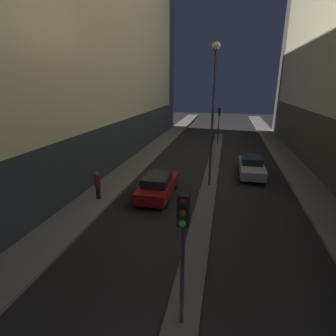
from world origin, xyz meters
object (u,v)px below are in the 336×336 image
at_px(traffic_light_mid, 219,118).
at_px(car_left_lane, 158,186).
at_px(car_right_lane, 251,166).
at_px(pedestrian_on_left_sidewalk, 98,184).
at_px(traffic_light_near, 183,233).
at_px(street_lamp, 214,93).

distance_m(traffic_light_mid, car_left_lane, 17.32).
bearing_deg(car_right_lane, pedestrian_on_left_sidewalk, -143.64).
xyz_separation_m(traffic_light_near, traffic_light_mid, (0.00, 26.02, 0.00)).
relative_size(traffic_light_near, traffic_light_mid, 1.00).
bearing_deg(car_right_lane, traffic_light_near, -101.85).
relative_size(traffic_light_near, street_lamp, 0.45).
height_order(traffic_light_near, street_lamp, street_lamp).
bearing_deg(car_right_lane, traffic_light_mid, 105.67).
bearing_deg(car_left_lane, pedestrian_on_left_sidewalk, -157.55).
xyz_separation_m(street_lamp, pedestrian_on_left_sidewalk, (-6.62, -4.12, -5.35)).
bearing_deg(street_lamp, car_right_lane, 44.36).
xyz_separation_m(car_left_lane, pedestrian_on_left_sidewalk, (-3.50, -1.45, 0.33)).
distance_m(traffic_light_mid, street_lamp, 14.55).
distance_m(traffic_light_near, car_left_lane, 9.98).
xyz_separation_m(traffic_light_mid, pedestrian_on_left_sidewalk, (-6.62, -18.31, -2.12)).
distance_m(traffic_light_near, pedestrian_on_left_sidewalk, 10.38).
bearing_deg(street_lamp, pedestrian_on_left_sidewalk, -148.11).
relative_size(car_left_lane, pedestrian_on_left_sidewalk, 2.64).
distance_m(traffic_light_mid, pedestrian_on_left_sidewalk, 19.58).
bearing_deg(pedestrian_on_left_sidewalk, car_left_lane, 22.45).
distance_m(car_left_lane, car_right_lane, 8.47).
bearing_deg(pedestrian_on_left_sidewalk, street_lamp, 31.89).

